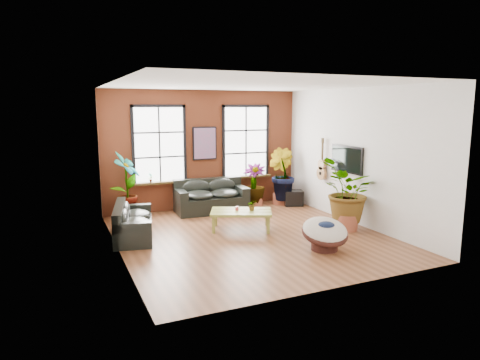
% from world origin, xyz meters
% --- Properties ---
extents(room, '(6.04, 6.54, 3.54)m').
position_xyz_m(room, '(0.00, 0.15, 1.75)').
color(room, brown).
rests_on(room, ground).
extents(sofa_back, '(2.09, 1.11, 0.94)m').
position_xyz_m(sofa_back, '(-0.02, 2.66, 0.42)').
color(sofa_back, black).
rests_on(sofa_back, ground).
extents(sofa_left, '(1.20, 2.09, 0.77)m').
position_xyz_m(sofa_left, '(-2.58, 1.04, 0.35)').
color(sofa_left, black).
rests_on(sofa_left, ground).
extents(coffee_table, '(1.70, 1.39, 0.57)m').
position_xyz_m(coffee_table, '(0.03, 0.60, 0.42)').
color(coffee_table, olive).
rests_on(coffee_table, ground).
extents(papasan_chair, '(1.18, 1.19, 0.74)m').
position_xyz_m(papasan_chair, '(1.03, -1.53, 0.38)').
color(papasan_chair, '#391A14').
rests_on(papasan_chair, ground).
extents(poster, '(0.74, 0.06, 0.98)m').
position_xyz_m(poster, '(0.00, 3.18, 1.95)').
color(poster, black).
rests_on(poster, room).
extents(tv_wall_unit, '(0.13, 1.86, 1.20)m').
position_xyz_m(tv_wall_unit, '(2.93, 0.60, 1.54)').
color(tv_wall_unit, black).
rests_on(tv_wall_unit, room).
extents(media_box, '(0.69, 0.64, 0.47)m').
position_xyz_m(media_box, '(2.59, 2.36, 0.23)').
color(media_box, black).
rests_on(media_box, ground).
extents(pot_back_left, '(0.69, 0.69, 0.40)m').
position_xyz_m(pot_back_left, '(-2.39, 2.71, 0.20)').
color(pot_back_left, '#9C4B33').
rests_on(pot_back_left, ground).
extents(pot_back_right, '(0.54, 0.54, 0.34)m').
position_xyz_m(pot_back_right, '(2.30, 2.69, 0.17)').
color(pot_back_right, '#9C4B33').
rests_on(pot_back_right, ground).
extents(pot_right_wall, '(0.60, 0.60, 0.40)m').
position_xyz_m(pot_right_wall, '(2.41, -0.49, 0.20)').
color(pot_right_wall, '#9C4B33').
rests_on(pot_right_wall, ground).
extents(pot_mid, '(0.57, 0.57, 0.34)m').
position_xyz_m(pot_mid, '(1.36, 2.56, 0.17)').
color(pot_mid, '#9C4B33').
rests_on(pot_mid, ground).
extents(floor_plant_back_left, '(1.01, 1.08, 1.69)m').
position_xyz_m(floor_plant_back_left, '(-2.38, 2.74, 1.00)').
color(floor_plant_back_left, '#2F4512').
rests_on(floor_plant_back_left, ground).
extents(floor_plant_back_right, '(0.90, 1.02, 1.60)m').
position_xyz_m(floor_plant_back_right, '(2.32, 2.66, 0.95)').
color(floor_plant_back_right, '#2F4512').
rests_on(floor_plant_back_right, ground).
extents(floor_plant_right_wall, '(1.90, 1.87, 1.59)m').
position_xyz_m(floor_plant_right_wall, '(2.45, -0.45, 0.96)').
color(floor_plant_right_wall, '#2F4512').
rests_on(floor_plant_right_wall, ground).
extents(floor_plant_mid, '(0.93, 0.93, 1.19)m').
position_xyz_m(floor_plant_mid, '(1.34, 2.58, 0.74)').
color(floor_plant_mid, '#2F4512').
rests_on(floor_plant_mid, ground).
extents(table_plant, '(0.27, 0.25, 0.26)m').
position_xyz_m(table_plant, '(0.30, 0.53, 0.61)').
color(table_plant, '#2F4512').
rests_on(table_plant, coffee_table).
extents(sill_plant_left, '(0.17, 0.17, 0.27)m').
position_xyz_m(sill_plant_left, '(-1.65, 3.13, 1.04)').
color(sill_plant_left, '#2F4512').
rests_on(sill_plant_left, room).
extents(sill_plant_right, '(0.19, 0.19, 0.27)m').
position_xyz_m(sill_plant_right, '(1.70, 3.13, 1.04)').
color(sill_plant_right, '#2F4512').
rests_on(sill_plant_right, room).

